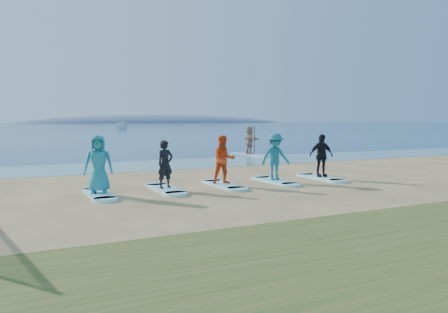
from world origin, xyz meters
name	(u,v)px	position (x,y,z in m)	size (l,w,h in m)	color
ground	(286,195)	(0.00, 0.00, 0.00)	(600.00, 600.00, 0.00)	tan
shallow_water	(173,164)	(0.00, 10.50, 0.01)	(600.00, 600.00, 0.00)	teal
ocean	(32,126)	(0.00, 160.00, 0.01)	(600.00, 600.00, 0.00)	navy
island_ridge	(162,123)	(95.00, 300.00, 0.00)	(220.00, 56.00, 18.00)	slate
paddleboard	(250,155)	(6.37, 13.48, 0.06)	(0.70, 3.00, 0.12)	silver
paddleboarder	(250,140)	(6.37, 13.48, 1.02)	(1.67, 0.53, 1.80)	tan
boat_offshore_b	(122,128)	(20.44, 109.18, 0.00)	(2.13, 5.78, 1.57)	silver
surfboard_0	(99,194)	(-5.32, 2.45, 0.04)	(0.70, 2.20, 0.09)	#A4F6FF
student_0	(98,164)	(-5.32, 2.45, 0.99)	(0.88, 0.57, 1.80)	teal
surfboard_1	(166,189)	(-3.15, 2.45, 0.04)	(0.70, 2.20, 0.09)	#A4F6FF
student_1	(165,164)	(-3.15, 2.45, 0.89)	(0.58, 0.38, 1.59)	black
surfboard_2	(224,185)	(-0.98, 2.45, 0.04)	(0.70, 2.20, 0.09)	#A4F6FF
student_2	(224,160)	(-0.98, 2.45, 0.95)	(0.83, 0.65, 1.72)	#D94216
surfboard_3	(275,181)	(1.19, 2.45, 0.04)	(0.70, 2.20, 0.09)	#A4F6FF
student_3	(275,157)	(1.19, 2.45, 0.97)	(1.14, 0.65, 1.76)	#1A6F82
surfboard_4	(321,178)	(3.35, 2.45, 0.04)	(0.70, 2.20, 0.09)	#A4F6FF
student_4	(321,155)	(3.35, 2.45, 0.94)	(0.99, 0.41, 1.70)	black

